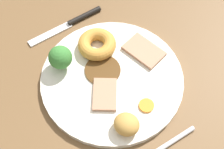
{
  "coord_description": "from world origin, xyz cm",
  "views": [
    {
      "loc": [
        -22.93,
        20.72,
        60.2
      ],
      "look_at": [
        3.94,
        1.61,
        6.0
      ],
      "focal_mm": 51.13,
      "sensor_mm": 36.0,
      "label": 1
    }
  ],
  "objects": [
    {
      "name": "carrot_coin_front",
      "position": [
        -5.13,
        -0.38,
        5.22
      ],
      "size": [
        2.95,
        2.95,
        0.44
      ],
      "primitive_type": "cylinder",
      "color": "orange",
      "rests_on": "dinner_plate"
    },
    {
      "name": "meat_slice_main",
      "position": [
        1.38,
        5.16,
        5.4
      ],
      "size": [
        8.27,
        7.78,
        0.8
      ],
      "primitive_type": "cube",
      "rotation": [
        0.0,
        0.0,
        2.5
      ],
      "color": "tan",
      "rests_on": "dinner_plate"
    },
    {
      "name": "dinner_plate",
      "position": [
        3.94,
        1.61,
        4.3
      ],
      "size": [
        28.92,
        28.92,
        1.4
      ],
      "primitive_type": "cylinder",
      "color": "silver",
      "rests_on": "dining_table"
    },
    {
      "name": "gravy_pool",
      "position": [
        6.34,
        2.26,
        5.15
      ],
      "size": [
        7.37,
        7.37,
        0.3
      ],
      "primitive_type": "cylinder",
      "color": "#563819",
      "rests_on": "dinner_plate"
    },
    {
      "name": "roast_potato_left",
      "position": [
        -6.45,
        5.78,
        6.66
      ],
      "size": [
        6.19,
        6.03,
        3.32
      ],
      "primitive_type": "ellipsoid",
      "rotation": [
        0.0,
        0.0,
        2.01
      ],
      "color": "#BC8C42",
      "rests_on": "dinner_plate"
    },
    {
      "name": "meat_slice_under",
      "position": [
        5.13,
        -7.46,
        5.4
      ],
      "size": [
        9.07,
        6.84,
        0.8
      ],
      "primitive_type": "cube",
      "rotation": [
        0.0,
        0.0,
        0.21
      ],
      "color": "tan",
      "rests_on": "dinner_plate"
    },
    {
      "name": "knife",
      "position": [
        21.63,
        0.29,
        4.05
      ],
      "size": [
        1.95,
        18.53,
        1.2
      ],
      "rotation": [
        0.0,
        0.0,
        1.55
      ],
      "color": "black",
      "rests_on": "dining_table"
    },
    {
      "name": "broccoli_floret",
      "position": [
        12.03,
        8.42,
        8.13
      ],
      "size": [
        4.76,
        4.76,
        5.56
      ],
      "color": "#8CB766",
      "rests_on": "dinner_plate"
    },
    {
      "name": "dining_table",
      "position": [
        0.0,
        0.0,
        1.8
      ],
      "size": [
        120.0,
        84.0,
        3.6
      ],
      "primitive_type": "cube",
      "color": "brown",
      "rests_on": "ground"
    },
    {
      "name": "yorkshire_pudding",
      "position": [
        11.67,
        -0.43,
        6.34
      ],
      "size": [
        8.07,
        8.07,
        2.67
      ],
      "primitive_type": "torus",
      "color": "#C68938",
      "rests_on": "dinner_plate"
    }
  ]
}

